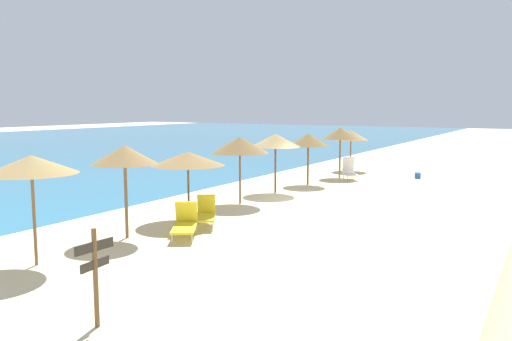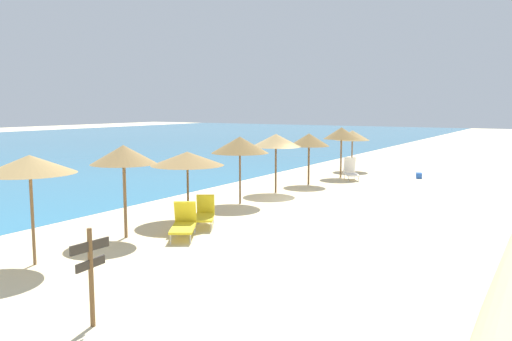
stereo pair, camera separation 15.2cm
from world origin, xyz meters
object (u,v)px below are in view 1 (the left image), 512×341
beach_umbrella_5 (308,140)px  lounge_chair_0 (206,213)px  beach_umbrella_3 (240,145)px  wooden_signpost (95,269)px  beach_umbrella_2 (188,159)px  beach_umbrella_7 (351,135)px  beach_umbrella_0 (31,165)px  lounge_chair_2 (350,171)px  cooler_box (418,175)px  lounge_chair_1 (185,223)px  beach_umbrella_4 (275,140)px  beach_umbrella_6 (340,133)px  beach_umbrella_1 (125,155)px

beach_umbrella_5 → lounge_chair_0: (-10.24, -1.02, -1.84)m
beach_umbrella_3 → wooden_signpost: 12.32m
beach_umbrella_2 → beach_umbrella_7: (16.43, 0.14, 0.01)m
wooden_signpost → beach_umbrella_2: bearing=30.2°
beach_umbrella_0 → lounge_chair_2: bearing=-4.2°
beach_umbrella_7 → cooler_box: beach_umbrella_7 is taller
beach_umbrella_0 → lounge_chair_1: size_ratio=1.68×
beach_umbrella_3 → lounge_chair_1: 6.06m
lounge_chair_1 → lounge_chair_2: size_ratio=1.14×
beach_umbrella_0 → lounge_chair_1: bearing=-19.7°
beach_umbrella_2 → beach_umbrella_3: (3.58, 0.13, 0.24)m
beach_umbrella_4 → wooden_signpost: (-14.66, -4.25, -1.33)m
beach_umbrella_4 → beach_umbrella_6: size_ratio=0.97×
beach_umbrella_4 → lounge_chair_0: (-7.21, -1.26, -1.97)m
beach_umbrella_4 → cooler_box: beach_umbrella_4 is taller
lounge_chair_0 → beach_umbrella_2: bearing=-55.8°
lounge_chair_1 → beach_umbrella_2: bearing=-87.0°
beach_umbrella_5 → beach_umbrella_6: bearing=-6.5°
beach_umbrella_2 → lounge_chair_1: 2.95m
beach_umbrella_0 → lounge_chair_1: (4.13, -1.48, -2.11)m
beach_umbrella_1 → beach_umbrella_4: beach_umbrella_1 is taller
beach_umbrella_1 → beach_umbrella_6: 16.07m
beach_umbrella_1 → wooden_signpost: (-5.03, -4.17, -1.44)m
beach_umbrella_5 → beach_umbrella_4: bearing=175.4°
beach_umbrella_4 → lounge_chair_2: 6.36m
beach_umbrella_3 → lounge_chair_1: (-5.53, -1.50, -1.98)m
beach_umbrella_0 → wooden_signpost: (-1.84, -4.17, -1.46)m
beach_umbrella_0 → beach_umbrella_6: (19.25, -0.56, -0.08)m
lounge_chair_1 → lounge_chair_2: 14.57m
beach_umbrella_2 → lounge_chair_1: size_ratio=1.53×
beach_umbrella_3 → lounge_chair_1: size_ratio=1.66×
beach_umbrella_3 → beach_umbrella_5: (6.18, -0.18, -0.13)m
beach_umbrella_1 → wooden_signpost: bearing=-140.3°
beach_umbrella_5 → lounge_chair_0: bearing=-174.3°
beach_umbrella_5 → lounge_chair_0: beach_umbrella_5 is taller
beach_umbrella_4 → beach_umbrella_7: size_ratio=1.09×
beach_umbrella_1 → beach_umbrella_6: size_ratio=1.01×
beach_umbrella_0 → beach_umbrella_1: 3.19m
beach_umbrella_0 → beach_umbrella_6: 19.26m
lounge_chair_2 → wooden_signpost: wooden_signpost is taller
beach_umbrella_1 → lounge_chair_0: (2.42, -1.19, -2.09)m
lounge_chair_2 → beach_umbrella_4: bearing=43.4°
beach_umbrella_7 → lounge_chair_0: (-16.90, -1.21, -1.74)m
lounge_chair_1 → lounge_chair_2: lounge_chair_2 is taller
beach_umbrella_2 → lounge_chair_1: (-1.95, -1.36, -1.74)m
beach_umbrella_4 → lounge_chair_2: size_ratio=1.86×
beach_umbrella_4 → beach_umbrella_6: (6.44, -0.63, 0.06)m
beach_umbrella_5 → lounge_chair_1: beach_umbrella_5 is taller
beach_umbrella_7 → lounge_chair_1: beach_umbrella_7 is taller
beach_umbrella_1 → beach_umbrella_7: 19.32m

